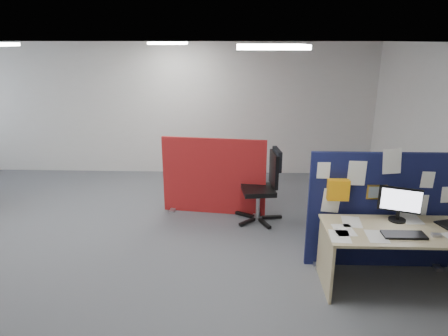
{
  "coord_description": "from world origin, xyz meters",
  "views": [
    {
      "loc": [
        1.72,
        -4.67,
        2.73
      ],
      "look_at": [
        1.53,
        0.69,
        1.0
      ],
      "focal_mm": 32.0,
      "sensor_mm": 36.0,
      "label": 1
    }
  ],
  "objects_px": {
    "navy_divider": "(380,211)",
    "monitor_main": "(399,203)",
    "office_chair": "(266,182)",
    "main_desk": "(402,242)",
    "red_divider": "(214,177)"
  },
  "relations": [
    {
      "from": "navy_divider",
      "to": "monitor_main",
      "type": "distance_m",
      "value": 0.34
    },
    {
      "from": "office_chair",
      "to": "navy_divider",
      "type": "bearing_deg",
      "value": -52.27
    },
    {
      "from": "monitor_main",
      "to": "main_desk",
      "type": "bearing_deg",
      "value": -67.99
    },
    {
      "from": "main_desk",
      "to": "office_chair",
      "type": "bearing_deg",
      "value": 129.7
    },
    {
      "from": "monitor_main",
      "to": "red_divider",
      "type": "xyz_separation_m",
      "value": [
        -2.24,
        1.78,
        -0.34
      ]
    },
    {
      "from": "navy_divider",
      "to": "main_desk",
      "type": "distance_m",
      "value": 0.49
    },
    {
      "from": "main_desk",
      "to": "office_chair",
      "type": "relative_size",
      "value": 1.55
    },
    {
      "from": "navy_divider",
      "to": "monitor_main",
      "type": "xyz_separation_m",
      "value": [
        0.11,
        -0.24,
        0.21
      ]
    },
    {
      "from": "monitor_main",
      "to": "office_chair",
      "type": "bearing_deg",
      "value": 152.31
    },
    {
      "from": "red_divider",
      "to": "office_chair",
      "type": "bearing_deg",
      "value": -10.16
    },
    {
      "from": "navy_divider",
      "to": "office_chair",
      "type": "xyz_separation_m",
      "value": [
        -1.3,
        1.28,
        -0.1
      ]
    },
    {
      "from": "navy_divider",
      "to": "red_divider",
      "type": "bearing_deg",
      "value": 144.08
    },
    {
      "from": "monitor_main",
      "to": "office_chair",
      "type": "xyz_separation_m",
      "value": [
        -1.41,
        1.52,
        -0.31
      ]
    },
    {
      "from": "office_chair",
      "to": "red_divider",
      "type": "bearing_deg",
      "value": 154.89
    },
    {
      "from": "main_desk",
      "to": "monitor_main",
      "type": "relative_size",
      "value": 3.92
    }
  ]
}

